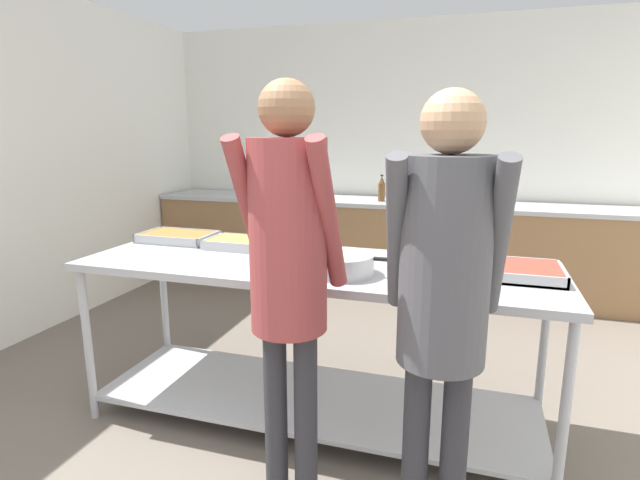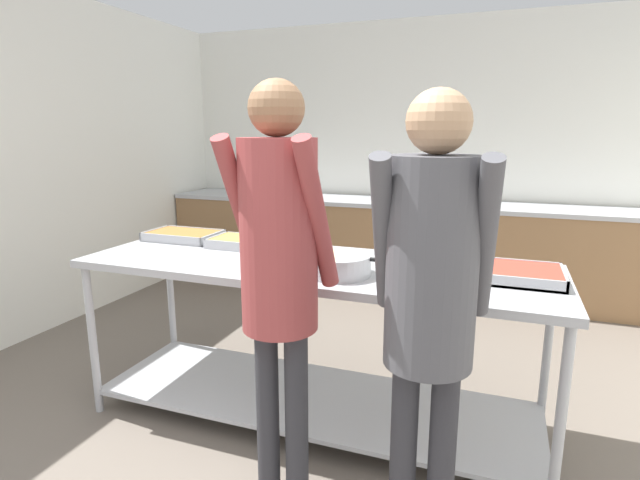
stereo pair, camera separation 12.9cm
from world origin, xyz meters
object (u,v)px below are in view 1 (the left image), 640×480
sauce_pan (341,263)px  guest_serving_left (444,281)px  serving_tray_roast (513,271)px  guest_serving_right (288,254)px  broccoli_bowl (296,243)px  plate_stack (424,281)px  serving_tray_greens (239,243)px  serving_tray_vegetables (178,237)px  water_bottle (382,189)px

sauce_pan → guest_serving_left: (0.51, -0.54, 0.12)m
serving_tray_roast → guest_serving_right: 1.13m
broccoli_bowl → plate_stack: size_ratio=0.88×
serving_tray_roast → guest_serving_left: bearing=-110.3°
broccoli_bowl → guest_serving_right: 0.96m
broccoli_bowl → plate_stack: (0.78, -0.47, -0.02)m
serving_tray_greens → serving_tray_roast: same height
broccoli_bowl → guest_serving_left: (0.89, -0.95, 0.13)m
guest_serving_right → sauce_pan: bearing=80.3°
serving_tray_vegetables → serving_tray_roast: (1.94, -0.19, 0.00)m
broccoli_bowl → guest_serving_left: bearing=-47.0°
sauce_pan → plate_stack: sauce_pan is taller
guest_serving_right → serving_tray_greens: bearing=126.9°
sauce_pan → serving_tray_roast: 0.81m
guest_serving_left → guest_serving_right: bearing=174.5°
sauce_pan → plate_stack: 0.40m
plate_stack → guest_serving_left: 0.52m
plate_stack → water_bottle: 2.73m
serving_tray_roast → guest_serving_right: bearing=-141.2°
sauce_pan → guest_serving_right: 0.51m
sauce_pan → guest_serving_left: 0.75m
plate_stack → guest_serving_right: guest_serving_right is taller
serving_tray_vegetables → water_bottle: size_ratio=1.73×
serving_tray_roast → water_bottle: (-1.07, 2.38, 0.09)m
plate_stack → guest_serving_right: 0.67m
serving_tray_roast → water_bottle: size_ratio=1.70×
serving_tray_vegetables → sauce_pan: bearing=-19.2°
serving_tray_vegetables → water_bottle: (0.87, 2.19, 0.09)m
broccoli_bowl → plate_stack: broccoli_bowl is taller
serving_tray_roast → guest_serving_left: 0.82m
serving_tray_vegetables → serving_tray_greens: bearing=-5.4°
serving_tray_greens → serving_tray_roast: 1.51m
serving_tray_greens → guest_serving_left: 1.52m
water_bottle → serving_tray_vegetables: bearing=-111.7°
broccoli_bowl → serving_tray_roast: 1.18m
sauce_pan → guest_serving_right: bearing=-99.7°
sauce_pan → serving_tray_roast: sauce_pan is taller
guest_serving_right → broccoli_bowl: bearing=108.4°
serving_tray_vegetables → water_bottle: bearing=68.3°
water_bottle → serving_tray_greens: bearing=-100.9°
sauce_pan → broccoli_bowl: bearing=132.7°
water_bottle → guest_serving_right: bearing=-86.2°
serving_tray_roast → guest_serving_left: size_ratio=0.26×
broccoli_bowl → plate_stack: bearing=-31.0°
serving_tray_greens → guest_serving_right: size_ratio=0.21×
broccoli_bowl → sauce_pan: (0.38, -0.41, 0.01)m
serving_tray_greens → water_bottle: (0.43, 2.23, 0.09)m
serving_tray_vegetables → broccoli_bowl: (0.77, 0.01, 0.02)m
guest_serving_left → serving_tray_vegetables: bearing=150.5°
serving_tray_greens → water_bottle: size_ratio=1.40×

